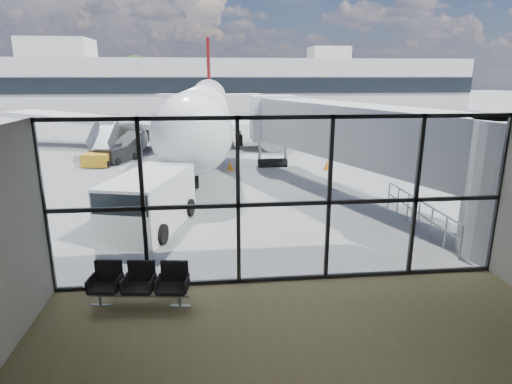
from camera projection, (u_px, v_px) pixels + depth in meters
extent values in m
plane|color=slate|center=(226.00, 124.00, 50.11)|extent=(220.00, 220.00, 0.00)
cube|color=brown|center=(318.00, 379.00, 7.90)|extent=(12.00, 8.00, 0.01)
cube|color=silver|center=(329.00, 137.00, 6.72)|extent=(12.00, 8.00, 0.02)
cube|color=white|center=(284.00, 202.00, 11.15)|extent=(12.00, 0.04, 4.50)
cube|color=black|center=(283.00, 278.00, 11.73)|extent=(12.00, 0.12, 0.10)
cube|color=black|center=(284.00, 204.00, 11.16)|extent=(12.00, 0.12, 0.10)
cube|color=black|center=(285.00, 117.00, 10.57)|extent=(12.00, 0.12, 0.10)
cube|color=black|center=(44.00, 209.00, 10.53)|extent=(0.10, 0.12, 4.50)
cube|color=black|center=(143.00, 206.00, 10.78)|extent=(0.10, 0.12, 4.50)
cube|color=black|center=(238.00, 203.00, 11.03)|extent=(0.10, 0.12, 4.50)
cube|color=black|center=(329.00, 201.00, 11.27)|extent=(0.10, 0.12, 4.50)
cube|color=black|center=(416.00, 198.00, 11.52)|extent=(0.10, 0.12, 4.50)
cube|color=black|center=(499.00, 195.00, 11.77)|extent=(0.10, 0.12, 4.50)
cube|color=#9FA2A4|center=(354.00, 132.00, 19.09)|extent=(7.45, 14.81, 2.40)
cube|color=#9FA2A4|center=(273.00, 118.00, 25.54)|extent=(2.60, 2.20, 2.60)
cylinder|color=gray|center=(260.00, 153.00, 26.01)|extent=(0.20, 0.20, 1.80)
cylinder|color=gray|center=(286.00, 152.00, 26.17)|extent=(0.20, 0.20, 1.80)
cylinder|color=black|center=(273.00, 163.00, 26.26)|extent=(1.80, 0.56, 0.56)
cylinder|color=gray|center=(461.00, 243.00, 12.94)|extent=(0.06, 0.06, 1.10)
cylinder|color=gray|center=(445.00, 232.00, 13.80)|extent=(0.06, 0.06, 1.10)
cylinder|color=gray|center=(431.00, 223.00, 14.67)|extent=(0.06, 0.06, 1.10)
cylinder|color=gray|center=(419.00, 215.00, 15.53)|extent=(0.06, 0.06, 1.10)
cylinder|color=gray|center=(408.00, 207.00, 16.39)|extent=(0.06, 0.06, 1.10)
cylinder|color=gray|center=(398.00, 201.00, 17.26)|extent=(0.06, 0.06, 1.10)
cylinder|color=gray|center=(389.00, 195.00, 18.12)|extent=(0.06, 0.06, 1.10)
cylinder|color=gray|center=(420.00, 201.00, 15.39)|extent=(0.06, 5.40, 0.06)
cylinder|color=gray|center=(419.00, 213.00, 15.52)|extent=(0.06, 5.40, 0.06)
cube|color=#B9B8B4|center=(220.00, 85.00, 70.16)|extent=(80.00, 12.00, 8.00)
cube|color=black|center=(221.00, 86.00, 64.31)|extent=(80.00, 0.20, 2.40)
cube|color=#B9B8B4|center=(58.00, 48.00, 66.14)|extent=(10.00, 8.00, 3.00)
cube|color=#B9B8B4|center=(328.00, 53.00, 70.70)|extent=(6.00, 6.00, 2.00)
cylinder|color=#382619|center=(1.00, 98.00, 76.39)|extent=(0.50, 0.50, 3.06)
cylinder|color=#382619|center=(36.00, 97.00, 76.96)|extent=(0.50, 0.50, 3.42)
sphere|color=black|center=(32.00, 73.00, 75.86)|extent=(6.27, 6.27, 6.27)
cylinder|color=#382619|center=(70.00, 99.00, 77.67)|extent=(0.50, 0.50, 2.70)
sphere|color=black|center=(68.00, 80.00, 76.80)|extent=(4.95, 4.95, 4.95)
cylinder|color=#382619|center=(104.00, 98.00, 78.24)|extent=(0.50, 0.50, 3.06)
sphere|color=black|center=(102.00, 77.00, 77.26)|extent=(5.61, 5.61, 5.61)
cylinder|color=#382619|center=(138.00, 97.00, 78.81)|extent=(0.50, 0.50, 3.42)
sphere|color=black|center=(136.00, 73.00, 77.71)|extent=(6.27, 6.27, 6.27)
cube|color=gray|center=(140.00, 296.00, 10.38)|extent=(2.39, 0.40, 0.04)
cube|color=black|center=(106.00, 288.00, 10.34)|extent=(0.75, 0.71, 0.09)
cube|color=black|center=(109.00, 271.00, 10.56)|extent=(0.68, 0.16, 0.60)
cube|color=black|center=(139.00, 288.00, 10.32)|extent=(0.75, 0.71, 0.09)
cube|color=black|center=(142.00, 272.00, 10.54)|extent=(0.68, 0.16, 0.60)
cube|color=black|center=(173.00, 288.00, 10.30)|extent=(0.75, 0.71, 0.09)
cube|color=black|center=(175.00, 272.00, 10.52)|extent=(0.68, 0.16, 0.60)
cylinder|color=gray|center=(100.00, 300.00, 10.43)|extent=(0.07, 0.07, 0.27)
cylinder|color=gray|center=(180.00, 301.00, 10.39)|extent=(0.07, 0.07, 0.27)
cylinder|color=silver|center=(204.00, 109.00, 32.90)|extent=(4.43, 29.56, 3.63)
sphere|color=silver|center=(191.00, 134.00, 18.73)|extent=(3.63, 3.63, 3.63)
cone|color=silver|center=(209.00, 95.00, 49.36)|extent=(3.79, 5.99, 3.63)
cube|color=black|center=(192.00, 122.00, 19.17)|extent=(2.19, 1.24, 0.49)
cube|color=silver|center=(98.00, 120.00, 33.42)|extent=(15.00, 8.08, 1.16)
cylinder|color=black|center=(136.00, 135.00, 32.04)|extent=(2.15, 3.39, 2.06)
cube|color=silver|center=(182.00, 95.00, 48.62)|extent=(5.67, 2.98, 0.18)
cube|color=silver|center=(308.00, 118.00, 34.71)|extent=(15.08, 7.38, 1.16)
cylinder|color=black|center=(271.00, 134.00, 32.83)|extent=(2.15, 3.39, 2.06)
cube|color=silver|center=(237.00, 95.00, 49.10)|extent=(5.63, 2.72, 0.18)
cube|color=#520B0D|center=(209.00, 66.00, 48.50)|extent=(0.40, 3.74, 5.89)
cylinder|color=gray|center=(196.00, 175.00, 21.22)|extent=(0.20, 0.20, 1.38)
cylinder|color=black|center=(196.00, 181.00, 21.31)|extent=(0.26, 0.69, 0.69)
cylinder|color=black|center=(170.00, 141.00, 33.82)|extent=(0.47, 0.95, 0.94)
cylinder|color=black|center=(240.00, 140.00, 34.25)|extent=(0.47, 0.95, 0.94)
cube|color=silver|center=(150.00, 201.00, 15.61)|extent=(3.15, 4.98, 2.01)
cube|color=black|center=(128.00, 200.00, 13.84)|extent=(2.16, 1.66, 0.70)
cylinder|color=black|center=(105.00, 231.00, 14.50)|extent=(0.43, 0.74, 0.70)
cylinder|color=black|center=(162.00, 234.00, 14.19)|extent=(0.43, 0.74, 0.70)
cylinder|color=black|center=(142.00, 205.00, 17.37)|extent=(0.43, 0.74, 0.70)
cylinder|color=black|center=(190.00, 207.00, 17.06)|extent=(0.43, 0.74, 0.70)
cube|color=black|center=(117.00, 154.00, 27.77)|extent=(2.39, 3.19, 0.96)
cube|color=black|center=(127.00, 140.00, 28.64)|extent=(2.02, 2.66, 0.99)
cylinder|color=black|center=(99.00, 160.00, 27.15)|extent=(0.37, 0.52, 0.48)
cylinder|color=black|center=(118.00, 161.00, 26.76)|extent=(0.37, 0.52, 0.48)
cylinder|color=black|center=(117.00, 155.00, 28.93)|extent=(0.37, 0.52, 0.48)
cylinder|color=black|center=(135.00, 156.00, 28.54)|extent=(0.37, 0.52, 0.48)
cube|color=#BB8116|center=(101.00, 157.00, 27.04)|extent=(1.88, 2.88, 0.77)
cube|color=gray|center=(104.00, 138.00, 27.49)|extent=(1.63, 2.35, 1.43)
cylinder|color=black|center=(83.00, 164.00, 26.19)|extent=(0.25, 0.45, 0.42)
cylinder|color=black|center=(108.00, 164.00, 26.15)|extent=(0.25, 0.45, 0.42)
cylinder|color=black|center=(95.00, 158.00, 28.05)|extent=(0.25, 0.45, 0.42)
cylinder|color=black|center=(119.00, 158.00, 28.01)|extent=(0.25, 0.45, 0.42)
cube|color=orange|center=(174.00, 174.00, 24.42)|extent=(0.46, 0.46, 0.03)
cone|color=orange|center=(174.00, 168.00, 24.34)|extent=(0.44, 0.44, 0.66)
cube|color=#D0680A|center=(230.00, 170.00, 25.32)|extent=(0.42, 0.42, 0.03)
cone|color=#D0680A|center=(230.00, 166.00, 25.25)|extent=(0.40, 0.40, 0.60)
cube|color=orange|center=(327.00, 170.00, 25.52)|extent=(0.41, 0.41, 0.03)
cone|color=orange|center=(327.00, 165.00, 25.45)|extent=(0.39, 0.39, 0.58)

